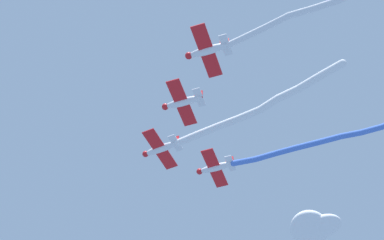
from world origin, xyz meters
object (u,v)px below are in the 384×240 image
(airplane_lead, at_px, (161,149))
(airplane_right_wing, at_px, (215,168))
(airplane_slot, at_px, (207,51))
(airplane_left_wing, at_px, (182,102))

(airplane_lead, height_order, airplane_right_wing, airplane_right_wing)
(airplane_right_wing, xyz_separation_m, airplane_slot, (8.60, -16.90, -0.60))
(airplane_left_wing, distance_m, airplane_slot, 8.15)
(airplane_left_wing, height_order, airplane_right_wing, airplane_right_wing)
(airplane_left_wing, xyz_separation_m, airplane_slot, (6.44, -4.98, -0.30))
(airplane_lead, height_order, airplane_left_wing, same)
(airplane_lead, xyz_separation_m, airplane_right_wing, (4.28, 6.92, 0.30))
(airplane_lead, bearing_deg, airplane_left_wing, 135.84)
(airplane_lead, distance_m, airplane_right_wing, 8.14)
(airplane_lead, relative_size, airplane_right_wing, 0.99)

